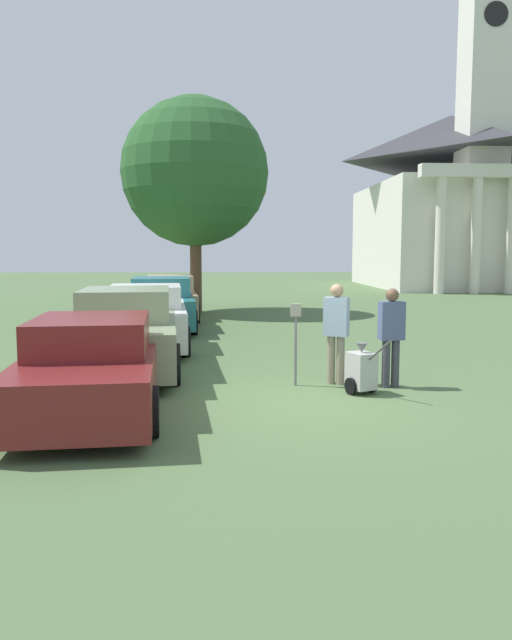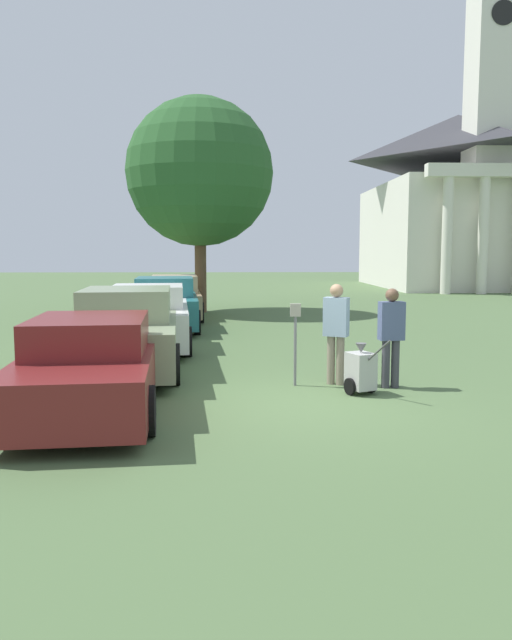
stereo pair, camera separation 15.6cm
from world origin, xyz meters
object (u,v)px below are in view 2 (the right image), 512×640
parked_car_tan (175,299)px  person_supervisor (391,332)px  person_worker (336,327)px  church (458,193)px  parked_car_white (148,318)px  parked_car_maroon (92,366)px  parked_car_teal (165,305)px  parking_meter (295,329)px  equipment_cart (361,371)px  parked_car_sage (128,332)px

parked_car_tan → person_supervisor: bearing=-72.4°
person_worker → church: church is taller
parked_car_white → person_worker: size_ratio=2.88×
parked_car_maroon → parked_car_teal: bearing=84.7°
parked_car_white → parking_meter: 5.52m
equipment_cart → parked_car_maroon: bearing=167.6°
person_supervisor → parked_car_white: bearing=-51.3°
person_supervisor → equipment_cart: (-0.60, -0.45, -0.59)m
parked_car_tan → person_supervisor: size_ratio=3.09×
parked_car_tan → equipment_cart: 12.52m
person_worker → parked_car_sage: bearing=4.6°
parked_car_maroon → parked_car_sage: parked_car_sage is taller
equipment_cart → person_worker: bearing=87.8°
person_supervisor → parked_car_sage: bearing=-27.7°
parked_car_sage → parked_car_maroon: bearing=-95.3°
parked_car_sage → parked_car_tan: 9.50m
parked_car_white → parked_car_teal: 3.66m
parking_meter → person_worker: bearing=6.0°
parked_car_maroon → parked_car_teal: parked_car_teal is taller
church → parked_car_tan: bearing=-131.5°
parked_car_tan → parked_car_maroon: bearing=-95.3°
parking_meter → person_supervisor: size_ratio=0.84×
parked_car_maroon → parked_car_sage: (0.00, 3.13, 0.10)m
parked_car_maroon → parked_car_white: bearing=84.7°
parked_car_maroon → parked_car_sage: size_ratio=0.95×
parked_car_white → person_supervisor: bearing=-50.0°
parking_meter → person_supervisor: (1.62, -0.22, -0.02)m
parked_car_sage → church: church is taller
parking_meter → parked_car_sage: bearing=152.9°
parked_car_sage → person_worker: person_worker is taller
parked_car_sage → parked_car_white: (-0.00, 2.89, -0.04)m
parked_car_teal → church: bearing=47.4°
parked_car_white → equipment_cart: bearing=-56.4°
person_worker → person_supervisor: person_worker is taller
parked_car_white → parked_car_tan: parked_car_white is taller
parked_car_sage → parked_car_white: 2.89m
parked_car_maroon → equipment_cart: parked_car_maroon is taller
parked_car_teal → person_supervisor: 9.67m
parked_car_teal → parked_car_white: bearing=-95.3°
parked_car_maroon → person_worker: 4.21m
person_worker → parking_meter: bearing=32.3°
parked_car_white → parked_car_teal: parked_car_teal is taller
parked_car_white → equipment_cart: 6.68m
parking_meter → parked_car_white: bearing=125.0°
parking_meter → parked_car_teal: bearing=111.2°
parked_car_sage → person_worker: bearing=-27.0°
parked_car_maroon → person_supervisor: person_supervisor is taller
parked_car_teal → parking_meter: bearing=-74.1°
parked_car_tan → person_supervisor: (4.79, -11.35, 0.29)m
parked_car_maroon → church: bearing=56.9°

